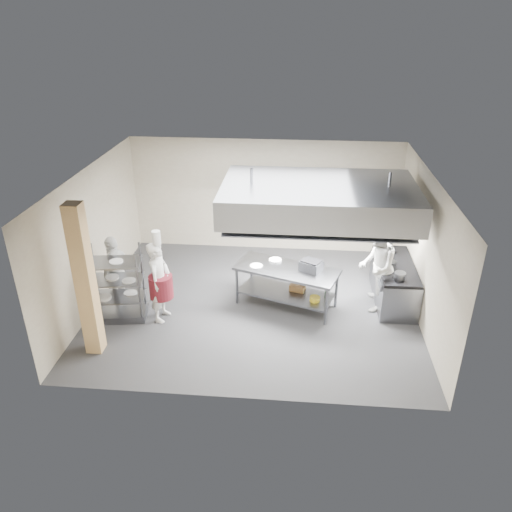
# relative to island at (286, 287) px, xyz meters

# --- Properties ---
(floor) EXTENTS (7.00, 7.00, 0.00)m
(floor) POSITION_rel_island_xyz_m (-0.70, -0.06, -0.46)
(floor) COLOR #2E2E30
(floor) RESTS_ON ground
(ceiling) EXTENTS (7.00, 7.00, 0.00)m
(ceiling) POSITION_rel_island_xyz_m (-0.70, -0.06, 2.54)
(ceiling) COLOR silver
(ceiling) RESTS_ON wall_back
(wall_back) EXTENTS (7.00, 0.00, 7.00)m
(wall_back) POSITION_rel_island_xyz_m (-0.70, 2.94, 1.04)
(wall_back) COLOR #ACA089
(wall_back) RESTS_ON ground
(wall_left) EXTENTS (0.00, 6.00, 6.00)m
(wall_left) POSITION_rel_island_xyz_m (-4.20, -0.06, 1.04)
(wall_left) COLOR #ACA089
(wall_left) RESTS_ON ground
(wall_right) EXTENTS (0.00, 6.00, 6.00)m
(wall_right) POSITION_rel_island_xyz_m (2.80, -0.06, 1.04)
(wall_right) COLOR #ACA089
(wall_right) RESTS_ON ground
(column) EXTENTS (0.30, 0.30, 3.00)m
(column) POSITION_rel_island_xyz_m (-3.60, -1.96, 1.04)
(column) COLOR #DFB172
(column) RESTS_ON floor
(exhaust_hood) EXTENTS (4.00, 2.50, 0.60)m
(exhaust_hood) POSITION_rel_island_xyz_m (0.60, 0.34, 1.94)
(exhaust_hood) COLOR gray
(exhaust_hood) RESTS_ON ceiling
(hood_strip_a) EXTENTS (1.60, 0.12, 0.04)m
(hood_strip_a) POSITION_rel_island_xyz_m (-0.30, 0.34, 1.62)
(hood_strip_a) COLOR white
(hood_strip_a) RESTS_ON exhaust_hood
(hood_strip_b) EXTENTS (1.60, 0.12, 0.04)m
(hood_strip_b) POSITION_rel_island_xyz_m (1.50, 0.34, 1.62)
(hood_strip_b) COLOR white
(hood_strip_b) RESTS_ON exhaust_hood
(wall_shelf) EXTENTS (1.50, 0.28, 0.04)m
(wall_shelf) POSITION_rel_island_xyz_m (1.10, 2.78, 1.04)
(wall_shelf) COLOR gray
(wall_shelf) RESTS_ON wall_back
(island) EXTENTS (2.39, 1.60, 0.91)m
(island) POSITION_rel_island_xyz_m (0.00, 0.00, 0.00)
(island) COLOR slate
(island) RESTS_ON floor
(island_worktop) EXTENTS (2.39, 1.60, 0.06)m
(island_worktop) POSITION_rel_island_xyz_m (0.00, 0.00, 0.42)
(island_worktop) COLOR gray
(island_worktop) RESTS_ON island
(island_undershelf) EXTENTS (2.19, 1.45, 0.04)m
(island_undershelf) POSITION_rel_island_xyz_m (0.00, 0.00, -0.16)
(island_undershelf) COLOR slate
(island_undershelf) RESTS_ON island
(pass_rack) EXTENTS (1.16, 0.78, 1.62)m
(pass_rack) POSITION_rel_island_xyz_m (-3.50, -0.80, 0.35)
(pass_rack) COLOR slate
(pass_rack) RESTS_ON floor
(cooking_range) EXTENTS (0.80, 2.00, 0.84)m
(cooking_range) POSITION_rel_island_xyz_m (2.38, 0.44, -0.04)
(cooking_range) COLOR gray
(cooking_range) RESTS_ON floor
(range_top) EXTENTS (0.78, 1.96, 0.06)m
(range_top) POSITION_rel_island_xyz_m (2.38, 0.44, 0.41)
(range_top) COLOR black
(range_top) RESTS_ON cooking_range
(chef_head) EXTENTS (0.51, 0.70, 1.76)m
(chef_head) POSITION_rel_island_xyz_m (-2.60, -0.76, 0.42)
(chef_head) COLOR silver
(chef_head) RESTS_ON floor
(chef_line) EXTENTS (0.88, 1.06, 1.98)m
(chef_line) POSITION_rel_island_xyz_m (1.90, 0.09, 0.53)
(chef_line) COLOR silver
(chef_line) RESTS_ON floor
(chef_plating) EXTENTS (0.59, 1.03, 1.65)m
(chef_plating) POSITION_rel_island_xyz_m (-3.70, -0.31, 0.37)
(chef_plating) COLOR silver
(chef_plating) RESTS_ON floor
(griddle) EXTENTS (0.54, 0.51, 0.21)m
(griddle) POSITION_rel_island_xyz_m (0.51, -0.04, 0.56)
(griddle) COLOR slate
(griddle) RESTS_ON island_worktop
(wicker_basket) EXTENTS (0.38, 0.31, 0.14)m
(wicker_basket) POSITION_rel_island_xyz_m (0.24, 0.10, -0.06)
(wicker_basket) COLOR brown
(wicker_basket) RESTS_ON island_undershelf
(stockpot) EXTENTS (0.24, 0.24, 0.17)m
(stockpot) POSITION_rel_island_xyz_m (2.23, 0.23, 0.53)
(stockpot) COLOR gray
(stockpot) RESTS_ON range_top
(plate_stack) EXTENTS (0.28, 0.28, 0.05)m
(plate_stack) POSITION_rel_island_xyz_m (-3.50, -0.80, 0.07)
(plate_stack) COLOR white
(plate_stack) RESTS_ON pass_rack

